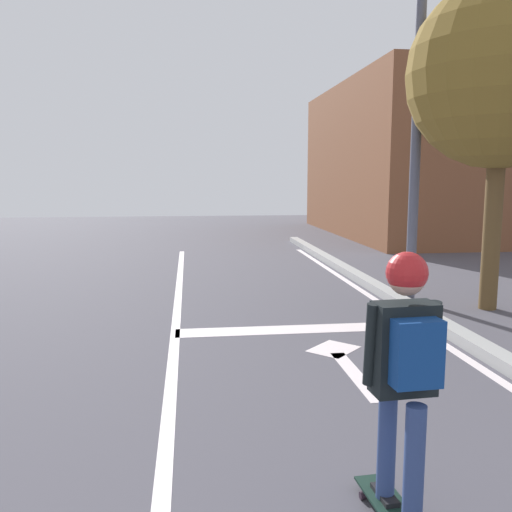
% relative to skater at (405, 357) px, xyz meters
% --- Properties ---
extents(lane_line_center, '(0.12, 20.00, 0.01)m').
position_rel_skater_xyz_m(lane_line_center, '(-1.36, 2.05, -1.02)').
color(lane_line_center, silver).
rests_on(lane_line_center, ground).
extents(lane_line_curbside, '(0.12, 20.00, 0.01)m').
position_rel_skater_xyz_m(lane_line_curbside, '(1.88, 2.05, -1.02)').
color(lane_line_curbside, silver).
rests_on(lane_line_curbside, ground).
extents(stop_bar, '(3.39, 0.40, 0.01)m').
position_rel_skater_xyz_m(stop_bar, '(0.33, 4.13, -1.02)').
color(stop_bar, silver).
rests_on(stop_bar, ground).
extents(lane_arrow_stem, '(0.16, 1.40, 0.01)m').
position_rel_skater_xyz_m(lane_arrow_stem, '(0.50, 2.40, -1.02)').
color(lane_arrow_stem, silver).
rests_on(lane_arrow_stem, ground).
extents(lane_arrow_head, '(0.71, 0.71, 0.01)m').
position_rel_skater_xyz_m(lane_arrow_head, '(0.50, 3.25, -1.02)').
color(lane_arrow_head, silver).
rests_on(lane_arrow_head, ground).
extents(skater, '(0.43, 0.59, 1.53)m').
position_rel_skater_xyz_m(skater, '(0.00, 0.00, 0.00)').
color(skater, navy).
rests_on(skater, skateboard).
extents(traffic_signal_mast, '(4.13, 0.34, 5.87)m').
position_rel_skater_xyz_m(traffic_signal_mast, '(1.30, 5.63, 3.20)').
color(traffic_signal_mast, '#505363').
rests_on(traffic_signal_mast, ground).
extents(roadside_tree, '(2.73, 2.73, 4.85)m').
position_rel_skater_xyz_m(roadside_tree, '(3.37, 4.90, 2.44)').
color(roadside_tree, brown).
rests_on(roadside_tree, ground).
extents(building_block, '(9.27, 9.82, 5.20)m').
position_rel_skater_xyz_m(building_block, '(8.66, 15.81, 1.58)').
color(building_block, brown).
rests_on(building_block, ground).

